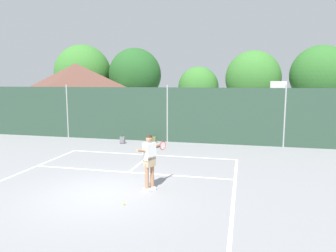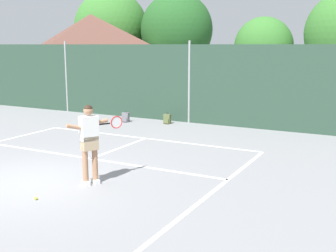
{
  "view_description": "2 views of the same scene",
  "coord_description": "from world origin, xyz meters",
  "px_view_note": "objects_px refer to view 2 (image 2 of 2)",
  "views": [
    {
      "loc": [
        4.28,
        -8.85,
        3.55
      ],
      "look_at": [
        1.15,
        4.34,
        1.62
      ],
      "focal_mm": 33.73,
      "sensor_mm": 36.0,
      "label": 1
    },
    {
      "loc": [
        7.42,
        -6.84,
        3.18
      ],
      "look_at": [
        1.93,
        3.51,
        0.94
      ],
      "focal_mm": 45.64,
      "sensor_mm": 36.0,
      "label": 2
    }
  ],
  "objects_px": {
    "tennis_player": "(90,137)",
    "backpack_olive": "(167,119)",
    "tennis_ball": "(36,198)",
    "backpack_grey": "(126,117)"
  },
  "relations": [
    {
      "from": "backpack_grey",
      "to": "tennis_ball",
      "type": "bearing_deg",
      "value": -68.22
    },
    {
      "from": "tennis_player",
      "to": "backpack_olive",
      "type": "bearing_deg",
      "value": 105.08
    },
    {
      "from": "backpack_grey",
      "to": "backpack_olive",
      "type": "height_order",
      "value": "same"
    },
    {
      "from": "tennis_player",
      "to": "backpack_grey",
      "type": "xyz_separation_m",
      "value": [
        -3.77,
        7.14,
        -0.92
      ]
    },
    {
      "from": "tennis_player",
      "to": "tennis_ball",
      "type": "height_order",
      "value": "tennis_player"
    },
    {
      "from": "backpack_grey",
      "to": "backpack_olive",
      "type": "relative_size",
      "value": 1.0
    },
    {
      "from": "backpack_olive",
      "to": "tennis_player",
      "type": "bearing_deg",
      "value": -74.92
    },
    {
      "from": "tennis_ball",
      "to": "backpack_olive",
      "type": "bearing_deg",
      "value": 100.56
    },
    {
      "from": "tennis_ball",
      "to": "backpack_olive",
      "type": "distance_m",
      "value": 9.12
    },
    {
      "from": "tennis_player",
      "to": "tennis_ball",
      "type": "distance_m",
      "value": 1.78
    }
  ]
}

